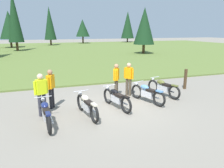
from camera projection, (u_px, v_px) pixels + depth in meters
The scene contains 13 objects.
ground_plane at pixel (116, 107), 9.12m from camera, with size 140.00×140.00×0.00m, color gray.
grass_moorland at pixel (60, 51), 33.01m from camera, with size 80.00×44.00×0.10m, color #5B7033.
forest_treeline at pixel (40, 23), 36.10m from camera, with size 38.50×29.90×8.91m.
motorcycle_navy at pixel (46, 113), 7.34m from camera, with size 0.62×2.10×0.88m.
motorcycle_cream at pixel (87, 105), 8.12m from camera, with size 0.68×2.09×0.88m.
motorcycle_black at pixel (116, 98), 8.97m from camera, with size 0.75×2.07×0.88m.
motorcycle_sky_blue at pixel (147, 93), 9.69m from camera, with size 0.87×2.02×0.88m.
motorcycle_olive at pixel (163, 87), 10.64m from camera, with size 0.81×2.04×0.88m.
rider_near_row_end at pixel (41, 92), 8.04m from camera, with size 0.52×0.34×1.67m.
rider_with_back_turned at pixel (129, 77), 10.59m from camera, with size 0.39×0.46×1.67m.
rider_in_hivis_vest at pixel (116, 78), 10.32m from camera, with size 0.38×0.48×1.67m.
rider_checking_bike at pixel (51, 87), 8.84m from camera, with size 0.36×0.50×1.67m.
trail_marker_post at pixel (185, 79), 11.87m from camera, with size 0.12×0.12×1.14m, color #47331E.
Camera 1 is at (-2.94, -8.07, 3.25)m, focal length 33.93 mm.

